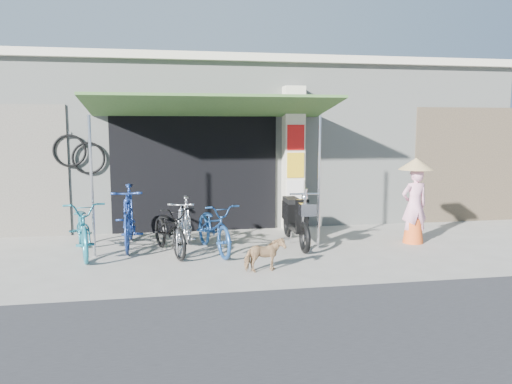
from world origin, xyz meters
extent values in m
plane|color=gray|center=(0.00, 0.00, 0.00)|extent=(80.00, 80.00, 0.00)
cube|color=#A0A49C|center=(0.00, 5.10, 1.75)|extent=(12.00, 5.00, 3.50)
cube|color=beige|center=(0.00, 5.10, 3.58)|extent=(12.30, 5.30, 0.16)
cube|color=black|center=(-1.20, 2.58, 1.25)|extent=(3.40, 0.06, 2.50)
cube|color=black|center=(-1.20, 2.59, 0.55)|extent=(3.06, 0.04, 1.10)
torus|color=black|center=(-3.30, 2.54, 1.55)|extent=(0.65, 0.05, 0.65)
cylinder|color=silver|center=(-3.30, 2.56, 1.87)|extent=(0.02, 0.02, 0.12)
torus|color=black|center=(-3.65, 2.54, 1.70)|extent=(0.65, 0.05, 0.65)
cylinder|color=silver|center=(-3.65, 2.56, 2.02)|extent=(0.02, 0.02, 0.12)
cube|color=beige|center=(0.85, 2.45, 1.50)|extent=(0.42, 0.42, 3.00)
cube|color=red|center=(0.85, 2.23, 1.95)|extent=(0.36, 0.02, 0.52)
cube|color=gold|center=(0.85, 2.23, 1.38)|extent=(0.36, 0.02, 0.52)
cube|color=silver|center=(0.85, 2.23, 0.82)|extent=(0.36, 0.02, 0.50)
cube|color=#365A28|center=(-0.90, 1.65, 2.55)|extent=(4.60, 1.88, 0.35)
cylinder|color=silver|center=(-3.00, 0.75, 1.18)|extent=(0.05, 0.05, 2.36)
cylinder|color=silver|center=(0.90, 0.75, 1.18)|extent=(0.05, 0.05, 2.36)
cube|color=brown|center=(5.00, 2.59, 1.30)|extent=(2.60, 0.06, 2.60)
imported|color=#1B6A7C|center=(-3.19, 0.88, 0.48)|extent=(1.02, 1.92, 0.96)
imported|color=navy|center=(-2.47, 1.31, 0.56)|extent=(0.55, 1.88, 1.12)
imported|color=black|center=(-1.75, 0.74, 0.43)|extent=(1.03, 1.72, 0.85)
imported|color=silver|center=(-1.50, 0.91, 0.47)|extent=(0.73, 1.62, 0.94)
imported|color=navy|center=(-0.99, 0.72, 0.44)|extent=(0.95, 1.77, 0.88)
imported|color=tan|center=(-0.36, -0.62, 0.26)|extent=(0.65, 0.40, 0.51)
torus|color=black|center=(0.53, 0.34, 0.27)|extent=(0.10, 0.54, 0.54)
torus|color=black|center=(0.56, 1.66, 0.27)|extent=(0.10, 0.54, 0.54)
cube|color=black|center=(0.55, 1.00, 0.34)|extent=(0.24, 0.97, 0.10)
cube|color=black|center=(0.55, 1.35, 0.57)|extent=(0.27, 0.56, 0.34)
cube|color=black|center=(0.55, 1.35, 0.78)|extent=(0.25, 0.56, 0.09)
cube|color=black|center=(0.54, 0.54, 0.63)|extent=(0.22, 0.11, 0.57)
cylinder|color=silver|center=(0.54, 0.37, 1.03)|extent=(0.53, 0.04, 0.03)
cube|color=silver|center=(0.53, 0.19, 0.79)|extent=(0.27, 0.21, 0.20)
imported|color=pink|center=(2.76, 0.76, 0.71)|extent=(0.54, 0.38, 1.42)
cone|color=#CF4E1D|center=(2.76, 0.76, 0.23)|extent=(0.38, 0.38, 0.46)
cone|color=tan|center=(2.76, 0.76, 1.49)|extent=(0.64, 0.64, 0.22)
camera|label=1|loc=(-1.76, -7.77, 2.15)|focal=35.00mm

